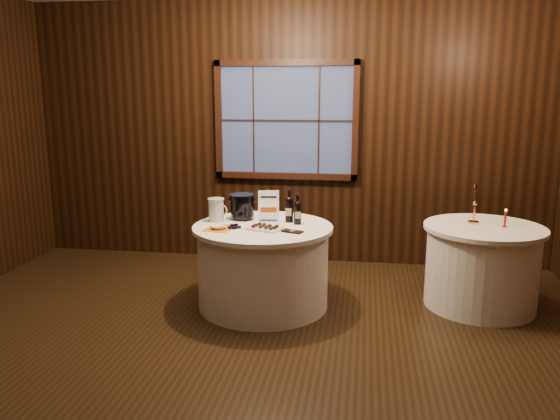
% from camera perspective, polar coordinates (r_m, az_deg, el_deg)
% --- Properties ---
extents(ground, '(6.00, 6.00, 0.00)m').
position_cam_1_polar(ground, '(4.32, -4.27, -14.79)').
color(ground, black).
rests_on(ground, ground).
extents(back_wall, '(6.00, 0.10, 3.00)m').
position_cam_1_polar(back_wall, '(6.31, 0.66, 8.40)').
color(back_wall, black).
rests_on(back_wall, ground).
extents(main_table, '(1.28, 1.28, 0.77)m').
position_cam_1_polar(main_table, '(5.08, -1.78, -5.84)').
color(main_table, white).
rests_on(main_table, ground).
extents(side_table, '(1.08, 1.08, 0.77)m').
position_cam_1_polar(side_table, '(5.40, 20.31, -5.51)').
color(side_table, white).
rests_on(side_table, ground).
extents(sign_stand, '(0.19, 0.12, 0.31)m').
position_cam_1_polar(sign_stand, '(5.10, -1.22, -0.09)').
color(sign_stand, '#ADADB4').
rests_on(sign_stand, main_table).
extents(port_bottle_left, '(0.08, 0.08, 0.32)m').
position_cam_1_polar(port_bottle_left, '(5.09, 0.99, 0.26)').
color(port_bottle_left, black).
rests_on(port_bottle_left, main_table).
extents(port_bottle_right, '(0.07, 0.08, 0.29)m').
position_cam_1_polar(port_bottle_right, '(5.01, 1.85, -0.11)').
color(port_bottle_right, black).
rests_on(port_bottle_right, main_table).
extents(ice_bucket, '(0.24, 0.24, 0.24)m').
position_cam_1_polar(ice_bucket, '(5.21, -3.95, 0.40)').
color(ice_bucket, black).
rests_on(ice_bucket, main_table).
extents(chocolate_plate, '(0.36, 0.30, 0.04)m').
position_cam_1_polar(chocolate_plate, '(4.83, -1.57, -1.85)').
color(chocolate_plate, white).
rests_on(chocolate_plate, main_table).
extents(chocolate_box, '(0.20, 0.15, 0.01)m').
position_cam_1_polar(chocolate_box, '(4.74, 1.31, -2.25)').
color(chocolate_box, black).
rests_on(chocolate_box, main_table).
extents(grape_bunch, '(0.19, 0.10, 0.04)m').
position_cam_1_polar(grape_bunch, '(4.86, -4.83, -1.75)').
color(grape_bunch, black).
rests_on(grape_bunch, main_table).
extents(glass_pitcher, '(0.20, 0.15, 0.22)m').
position_cam_1_polar(glass_pitcher, '(5.16, -6.66, 0.03)').
color(glass_pitcher, silver).
rests_on(glass_pitcher, main_table).
extents(orange_napkin, '(0.28, 0.28, 0.00)m').
position_cam_1_polar(orange_napkin, '(4.88, -6.42, -1.97)').
color(orange_napkin, orange).
rests_on(orange_napkin, main_table).
extents(cracker_bowl, '(0.19, 0.19, 0.03)m').
position_cam_1_polar(cracker_bowl, '(4.87, -6.43, -1.75)').
color(cracker_bowl, white).
rests_on(cracker_bowl, orange_napkin).
extents(brass_candlestick, '(0.10, 0.10, 0.37)m').
position_cam_1_polar(brass_candlestick, '(5.35, 19.64, 0.08)').
color(brass_candlestick, gold).
rests_on(brass_candlestick, side_table).
extents(red_candle, '(0.05, 0.05, 0.17)m').
position_cam_1_polar(red_candle, '(5.29, 22.46, -0.99)').
color(red_candle, gold).
rests_on(red_candle, side_table).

